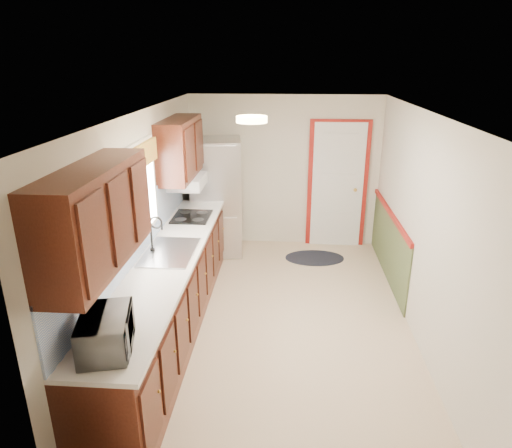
# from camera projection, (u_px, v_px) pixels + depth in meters

# --- Properties ---
(room_shell) EXTENTS (3.20, 5.20, 2.52)m
(room_shell) POSITION_uv_depth(u_px,v_px,m) (281.00, 226.00, 4.93)
(room_shell) COLOR #CEB491
(room_shell) RESTS_ON ground
(kitchen_run) EXTENTS (0.63, 4.00, 2.20)m
(kitchen_run) POSITION_uv_depth(u_px,v_px,m) (164.00, 267.00, 4.88)
(kitchen_run) COLOR #3E170E
(kitchen_run) RESTS_ON ground
(back_wall_trim) EXTENTS (1.12, 2.30, 2.08)m
(back_wall_trim) POSITION_uv_depth(u_px,v_px,m) (348.00, 197.00, 7.05)
(back_wall_trim) COLOR maroon
(back_wall_trim) RESTS_ON ground
(ceiling_fixture) EXTENTS (0.30, 0.30, 0.06)m
(ceiling_fixture) POSITION_uv_depth(u_px,v_px,m) (252.00, 119.00, 4.37)
(ceiling_fixture) COLOR #FFD88C
(ceiling_fixture) RESTS_ON room_shell
(microwave) EXTENTS (0.39, 0.56, 0.34)m
(microwave) POSITION_uv_depth(u_px,v_px,m) (106.00, 329.00, 3.22)
(microwave) COLOR white
(microwave) RESTS_ON kitchen_run
(refrigerator) EXTENTS (0.82, 0.79, 1.79)m
(refrigerator) POSITION_uv_depth(u_px,v_px,m) (217.00, 197.00, 7.03)
(refrigerator) COLOR #B7B7BC
(refrigerator) RESTS_ON ground
(rug) EXTENTS (0.94, 0.63, 0.01)m
(rug) POSITION_uv_depth(u_px,v_px,m) (315.00, 258.00, 7.05)
(rug) COLOR black
(rug) RESTS_ON ground
(cooktop) EXTENTS (0.48, 0.57, 0.02)m
(cooktop) POSITION_uv_depth(u_px,v_px,m) (192.00, 217.00, 5.99)
(cooktop) COLOR black
(cooktop) RESTS_ON kitchen_run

